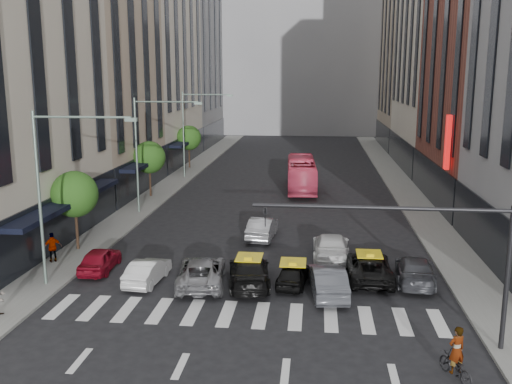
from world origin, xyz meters
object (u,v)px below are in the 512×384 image
(streetlamp_mid, at_px, (148,140))
(motorcycle, at_px, (455,367))
(taxi_center, at_px, (293,274))
(pedestrian_far, at_px, (53,247))
(streetlamp_near, at_px, (56,176))
(taxi_left, at_px, (249,271))
(streetlamp_far, at_px, (192,123))
(car_red, at_px, (100,259))
(car_white_front, at_px, (148,271))
(bus, at_px, (301,174))

(streetlamp_mid, distance_m, motorcycle, 30.11)
(taxi_center, bearing_deg, pedestrian_far, -0.71)
(streetlamp_near, distance_m, pedestrian_far, 6.32)
(taxi_left, height_order, motorcycle, taxi_left)
(streetlamp_far, bearing_deg, streetlamp_near, -90.00)
(streetlamp_mid, relative_size, car_red, 2.27)
(streetlamp_mid, distance_m, car_white_front, 16.40)
(car_red, height_order, motorcycle, car_red)
(streetlamp_far, bearing_deg, taxi_left, -72.56)
(streetlamp_far, xyz_separation_m, motorcycle, (18.22, -39.36, -5.42))
(streetlamp_near, relative_size, taxi_left, 1.73)
(taxi_center, height_order, motorcycle, taxi_center)
(car_white_front, height_order, motorcycle, car_white_front)
(motorcycle, bearing_deg, streetlamp_far, -89.50)
(car_red, xyz_separation_m, pedestrian_far, (-3.14, 0.81, 0.35))
(car_red, distance_m, taxi_center, 11.00)
(taxi_center, bearing_deg, streetlamp_mid, -43.48)
(bus, bearing_deg, streetlamp_near, 63.76)
(bus, bearing_deg, car_white_front, 71.13)
(car_red, distance_m, motorcycle, 19.89)
(taxi_left, distance_m, taxi_center, 2.30)
(streetlamp_mid, bearing_deg, taxi_left, -56.76)
(taxi_center, bearing_deg, bus, -82.30)
(car_red, height_order, taxi_center, car_red)
(streetlamp_mid, bearing_deg, motorcycle, -52.05)
(car_white_front, height_order, pedestrian_far, pedestrian_far)
(streetlamp_near, xyz_separation_m, taxi_center, (11.94, 1.48, -5.29))
(taxi_left, distance_m, bus, 25.80)
(pedestrian_far, bearing_deg, streetlamp_mid, -135.11)
(car_white_front, bearing_deg, car_red, -20.93)
(streetlamp_mid, bearing_deg, streetlamp_far, 90.00)
(streetlamp_far, bearing_deg, motorcycle, -65.16)
(streetlamp_mid, distance_m, bus, 16.61)
(car_red, xyz_separation_m, bus, (10.67, 24.38, 0.85))
(bus, distance_m, motorcycle, 34.97)
(car_red, bearing_deg, streetlamp_far, -90.73)
(car_red, height_order, bus, bus)
(taxi_left, xyz_separation_m, motorcycle, (8.56, -8.63, -0.27))
(taxi_left, distance_m, motorcycle, 12.16)
(streetlamp_far, height_order, taxi_center, streetlamp_far)
(car_red, relative_size, car_white_front, 1.00)
(car_white_front, relative_size, pedestrian_far, 2.25)
(streetlamp_near, bearing_deg, taxi_center, 7.06)
(motorcycle, relative_size, pedestrian_far, 1.05)
(streetlamp_mid, bearing_deg, bus, 43.26)
(car_red, relative_size, taxi_center, 1.09)
(streetlamp_far, xyz_separation_m, taxi_left, (9.65, -30.73, -5.15))
(pedestrian_far, bearing_deg, taxi_center, 136.75)
(streetlamp_near, bearing_deg, streetlamp_mid, 90.00)
(streetlamp_mid, xyz_separation_m, car_white_front, (4.22, -14.95, -5.25))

